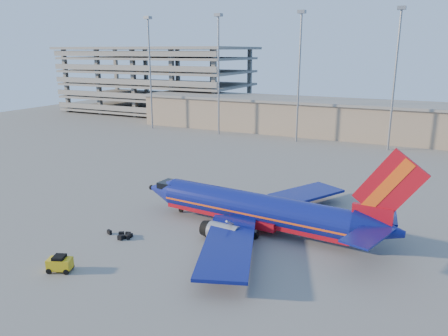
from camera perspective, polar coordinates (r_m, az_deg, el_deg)
The scene contains 7 objects.
ground at distance 58.90m, azimuth 1.02°, elevation -5.03°, with size 220.00×220.00×0.00m, color slate.
terminal_building at distance 110.15m, azimuth 18.86°, elevation 5.96°, with size 122.00×16.00×8.50m.
parking_garage at distance 150.91m, azimuth -8.69°, elevation 11.69°, with size 62.00×32.00×21.40m.
light_mast_row at distance 97.94m, azimuth 15.60°, elevation 12.97°, with size 101.60×1.60×28.65m.
aircraft_main at distance 50.75m, azimuth 4.77°, elevation -5.53°, with size 33.68×32.30×11.40m.
baggage_tug at distance 44.95m, azimuth -20.66°, elevation -11.56°, with size 2.57×2.06×1.60m.
luggage_pile at distance 50.80m, azimuth -13.10°, elevation -8.55°, with size 3.44×1.70×0.54m.
Camera 1 is at (23.25, -50.18, 20.27)m, focal length 35.00 mm.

